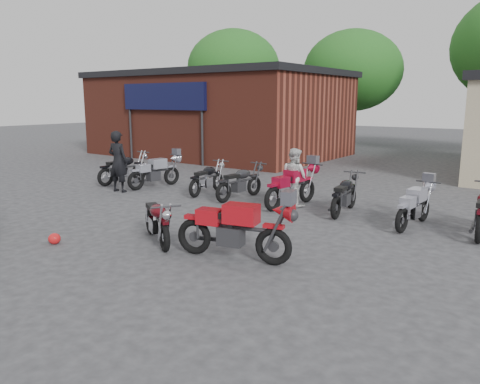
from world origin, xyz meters
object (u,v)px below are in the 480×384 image
Objects in this scene: person_dark at (118,162)px; row_bike_0 at (124,167)px; row_bike_2 at (207,177)px; vintage_motorcycle at (157,218)px; row_bike_5 at (345,193)px; row_bike_6 at (414,204)px; row_bike_1 at (155,170)px; sportbike at (235,226)px; person_light at (294,177)px; helmet at (54,239)px; row_bike_4 at (292,185)px; row_bike_3 at (240,180)px.

person_dark is 1.58m from row_bike_0.
vintage_motorcycle is at bearing -159.19° from row_bike_2.
row_bike_5 reaches higher than row_bike_6.
row_bike_0 reaches higher than row_bike_1.
row_bike_2 is at bearing 121.43° from sportbike.
person_light is 0.85× the size of row_bike_5.
row_bike_5 is at bearing 75.03° from sportbike.
person_dark reaches higher than helmet.
row_bike_5 reaches higher than helmet.
row_bike_0 is (-7.83, 4.11, -0.05)m from sportbike.
row_bike_4 is (3.00, -0.04, 0.08)m from row_bike_2.
vintage_motorcycle is 0.92× the size of row_bike_1.
person_light reaches higher than row_bike_3.
row_bike_3 is at bearing -168.14° from person_dark.
row_bike_5 is at bearing -78.84° from row_bike_4.
row_bike_0 is at bearing 87.37° from row_bike_2.
row_bike_4 is (1.72, 0.01, 0.06)m from row_bike_3.
vintage_motorcycle is 5.80m from person_dark.
sportbike is 6.18m from row_bike_2.
row_bike_3 is (3.73, 1.36, -0.41)m from person_dark.
person_light is at bearing 93.49° from sportbike.
row_bike_3 is (-3.04, 4.37, -0.08)m from sportbike.
row_bike_1 is (-5.06, -0.30, -0.22)m from person_light.
row_bike_1 is (-2.89, 5.59, 0.45)m from helmet.
vintage_motorcycle is 0.91× the size of row_bike_0.
row_bike_1 is at bearing 99.06° from row_bike_4.
person_dark is (-6.76, 3.01, 0.33)m from sportbike.
row_bike_0 is 9.80m from row_bike_6.
row_bike_0 is at bearing 85.84° from row_bike_5.
vintage_motorcycle is 1.14× the size of person_light.
row_bike_5 reaches higher than vintage_motorcycle.
row_bike_3 reaches higher than row_bike_5.
row_bike_4 is (6.51, 0.27, 0.03)m from row_bike_0.
row_bike_2 is (-2.44, 4.51, 0.00)m from vintage_motorcycle.
row_bike_5 is (1.48, 0.10, -0.07)m from row_bike_4.
sportbike is at bearing 21.42° from helmet.
row_bike_3 reaches higher than row_bike_2.
row_bike_4 is at bearing 87.14° from row_bike_5.
person_dark is at bearing 102.45° from row_bike_6.
person_light is 0.76× the size of row_bike_4.
row_bike_3 is at bearing 85.41° from helmet.
sportbike is at bearing 147.80° from person_dark.
helmet is (-1.62, -1.28, -0.41)m from vintage_motorcycle.
row_bike_1 is at bearing 97.67° from row_bike_3.
row_bike_0 is at bearing 128.31° from helmet.
person_light is at bearing 89.32° from row_bike_6.
row_bike_2 is 3.00m from row_bike_4.
person_dark reaches higher than row_bike_6.
row_bike_3 is at bearing -84.29° from row_bike_0.
person_light is (-1.33, 4.51, 0.16)m from sportbike.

